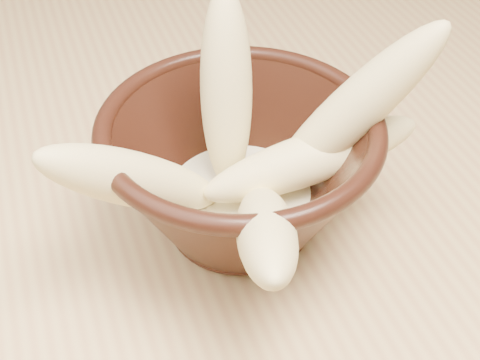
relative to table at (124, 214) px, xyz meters
name	(u,v)px	position (x,y,z in m)	size (l,w,h in m)	color
table	(124,214)	(0.00, 0.00, 0.00)	(1.20, 0.80, 0.75)	tan
bowl	(240,170)	(0.07, -0.13, 0.14)	(0.20, 0.20, 0.11)	black
milk_puddle	(240,197)	(0.07, -0.13, 0.11)	(0.11, 0.11, 0.02)	beige
banana_upright	(226,91)	(0.07, -0.10, 0.19)	(0.04, 0.04, 0.14)	#FAE494
banana_left	(135,179)	(0.00, -0.14, 0.16)	(0.04, 0.04, 0.15)	#FAE494
banana_right	(352,112)	(0.15, -0.14, 0.18)	(0.04, 0.04, 0.17)	#FAE494
banana_across	(311,158)	(0.12, -0.14, 0.15)	(0.04, 0.04, 0.16)	#FAE494
banana_front	(266,231)	(0.06, -0.21, 0.16)	(0.04, 0.04, 0.17)	#FAE494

